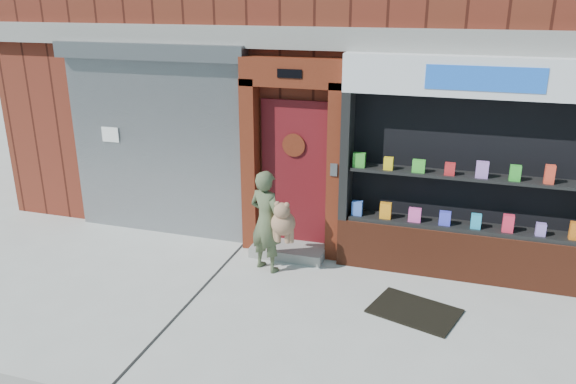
% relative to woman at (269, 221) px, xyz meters
% --- Properties ---
extents(ground, '(80.00, 80.00, 0.00)m').
position_rel_woman_xyz_m(ground, '(0.88, -1.16, -0.74)').
color(ground, '#9E9E99').
rests_on(ground, ground).
extents(shutter_bay, '(3.10, 0.30, 3.04)m').
position_rel_woman_xyz_m(shutter_bay, '(-2.13, 0.77, 0.97)').
color(shutter_bay, gray).
rests_on(shutter_bay, ground).
extents(red_door_bay, '(1.52, 0.58, 2.90)m').
position_rel_woman_xyz_m(red_door_bay, '(0.13, 0.70, 0.71)').
color(red_door_bay, '#561D0E').
rests_on(red_door_bay, ground).
extents(pharmacy_bay, '(3.50, 0.41, 3.00)m').
position_rel_woman_xyz_m(pharmacy_bay, '(2.62, 0.65, 0.63)').
color(pharmacy_bay, '#612816').
rests_on(pharmacy_bay, ground).
extents(woman, '(0.76, 0.52, 1.47)m').
position_rel_woman_xyz_m(woman, '(0.00, 0.00, 0.00)').
color(woman, '#485437').
rests_on(woman, ground).
extents(doormat, '(1.19, 0.99, 0.03)m').
position_rel_woman_xyz_m(doormat, '(2.09, -0.54, -0.73)').
color(doormat, black).
rests_on(doormat, ground).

